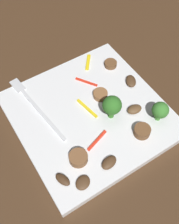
{
  "coord_description": "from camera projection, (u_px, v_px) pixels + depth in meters",
  "views": [
    {
      "loc": [
        -0.25,
        0.16,
        0.45
      ],
      "look_at": [
        0.0,
        0.0,
        0.02
      ],
      "focal_mm": 44.18,
      "sensor_mm": 36.0,
      "label": 1
    }
  ],
  "objects": [
    {
      "name": "ground_plane",
      "position": [
        90.0,
        117.0,
        0.54
      ],
      "size": [
        1.4,
        1.4,
        0.0
      ],
      "primitive_type": "plane",
      "color": "#422B19"
    },
    {
      "name": "plate",
      "position": [
        90.0,
        114.0,
        0.53
      ],
      "size": [
        0.27,
        0.27,
        0.02
      ],
      "primitive_type": "cube",
      "color": "white",
      "rests_on": "ground_plane"
    },
    {
      "name": "fork",
      "position": [
        33.0,
        103.0,
        0.53
      ],
      "size": [
        0.18,
        0.03,
        0.0
      ],
      "rotation": [
        0.0,
        0.0,
        0.12
      ],
      "color": "silver",
      "rests_on": "plate"
    },
    {
      "name": "broccoli_floret_0",
      "position": [
        160.0,
        110.0,
        0.5
      ],
      "size": [
        0.03,
        0.03,
        0.04
      ],
      "color": "#408630",
      "rests_on": "plate"
    },
    {
      "name": "broccoli_floret_1",
      "position": [
        112.0,
        106.0,
        0.49
      ],
      "size": [
        0.04,
        0.04,
        0.05
      ],
      "color": "#347525",
      "rests_on": "plate"
    },
    {
      "name": "sausage_slice_0",
      "position": [
        142.0,
        131.0,
        0.49
      ],
      "size": [
        0.04,
        0.04,
        0.02
      ],
      "primitive_type": "cylinder",
      "rotation": [
        0.0,
        0.0,
        2.12
      ],
      "color": "brown",
      "rests_on": "plate"
    },
    {
      "name": "sausage_slice_1",
      "position": [
        78.0,
        158.0,
        0.46
      ],
      "size": [
        0.04,
        0.04,
        0.01
      ],
      "primitive_type": "cylinder",
      "rotation": [
        0.0,
        0.0,
        2.64
      ],
      "color": "brown",
      "rests_on": "plate"
    },
    {
      "name": "sausage_slice_2",
      "position": [
        111.0,
        64.0,
        0.59
      ],
      "size": [
        0.03,
        0.03,
        0.01
      ],
      "primitive_type": "cylinder",
      "rotation": [
        0.0,
        0.0,
        1.39
      ],
      "color": "brown",
      "rests_on": "plate"
    },
    {
      "name": "sausage_slice_3",
      "position": [
        100.0,
        94.0,
        0.54
      ],
      "size": [
        0.04,
        0.04,
        0.01
      ],
      "primitive_type": "cylinder",
      "rotation": [
        0.0,
        0.0,
        1.07
      ],
      "color": "brown",
      "rests_on": "plate"
    },
    {
      "name": "mushroom_0",
      "position": [
        109.0,
        163.0,
        0.46
      ],
      "size": [
        0.03,
        0.03,
        0.01
      ],
      "primitive_type": "ellipsoid",
      "rotation": [
        0.0,
        0.0,
        1.81
      ],
      "color": "#4C331E",
      "rests_on": "plate"
    },
    {
      "name": "mushroom_1",
      "position": [
        63.0,
        180.0,
        0.45
      ],
      "size": [
        0.03,
        0.02,
        0.01
      ],
      "primitive_type": "ellipsoid",
      "rotation": [
        0.0,
        0.0,
        3.48
      ],
      "color": "#422B19",
      "rests_on": "plate"
    },
    {
      "name": "mushroom_2",
      "position": [
        131.0,
        81.0,
        0.56
      ],
      "size": [
        0.04,
        0.03,
        0.01
      ],
      "primitive_type": "ellipsoid",
      "rotation": [
        0.0,
        0.0,
        2.64
      ],
      "color": "#4C331E",
      "rests_on": "plate"
    },
    {
      "name": "mushroom_3",
      "position": [
        134.0,
        109.0,
        0.52
      ],
      "size": [
        0.02,
        0.03,
        0.01
      ],
      "primitive_type": "ellipsoid",
      "rotation": [
        0.0,
        0.0,
        1.47
      ],
      "color": "brown",
      "rests_on": "plate"
    },
    {
      "name": "mushroom_4",
      "position": [
        83.0,
        183.0,
        0.44
      ],
      "size": [
        0.03,
        0.03,
        0.01
      ],
      "primitive_type": "ellipsoid",
      "rotation": [
        0.0,
        0.0,
        5.12
      ],
      "color": "#4C331E",
      "rests_on": "plate"
    },
    {
      "name": "pepper_strip_0",
      "position": [
        88.0,
        108.0,
        0.53
      ],
      "size": [
        0.05,
        0.01,
        0.0
      ],
      "primitive_type": "cube",
      "rotation": [
        0.0,
        0.0,
        0.18
      ],
      "color": "yellow",
      "rests_on": "plate"
    },
    {
      "name": "pepper_strip_1",
      "position": [
        86.0,
        82.0,
        0.56
      ],
      "size": [
        0.04,
        0.03,
        0.0
      ],
      "primitive_type": "cube",
      "rotation": [
        0.0,
        0.0,
        0.59
      ],
      "color": "red",
      "rests_on": "plate"
    },
    {
      "name": "pepper_strip_2",
      "position": [
        88.0,
        62.0,
        0.59
      ],
      "size": [
        0.04,
        0.03,
        0.0
      ],
      "primitive_type": "cube",
      "rotation": [
        0.0,
        0.0,
        5.61
      ],
      "color": "yellow",
      "rests_on": "plate"
    },
    {
      "name": "pepper_strip_3",
      "position": [
        97.0,
        140.0,
        0.49
      ],
      "size": [
        0.02,
        0.05,
        0.0
      ],
      "primitive_type": "cube",
      "rotation": [
        0.0,
        0.0,
        1.89
      ],
      "color": "red",
      "rests_on": "plate"
    }
  ]
}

